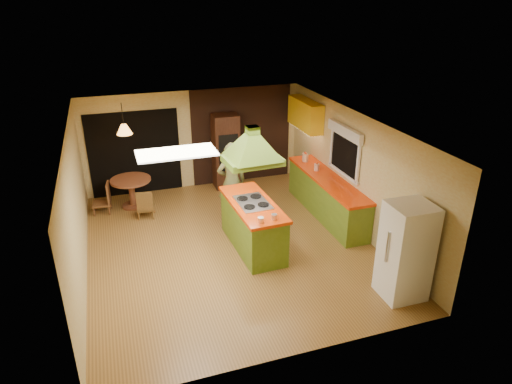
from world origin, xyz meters
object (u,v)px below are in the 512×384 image
object	(u,v)px
refrigerator	(406,251)
canister_large	(305,157)
kitchen_island	(253,225)
wall_oven	(226,151)
man	(232,182)
dining_table	(131,187)

from	to	relation	value
refrigerator	canister_large	xyz separation A→B (m)	(0.09, 4.24, 0.18)
canister_large	kitchen_island	bearing A→B (deg)	-135.05
wall_oven	canister_large	xyz separation A→B (m)	(1.67, -1.21, 0.06)
man	dining_table	size ratio (longest dim) A/B	1.91
kitchen_island	dining_table	xyz separation A→B (m)	(-2.13, 2.67, -0.00)
man	refrigerator	size ratio (longest dim) A/B	1.06
dining_table	man	bearing A→B (deg)	-32.67
kitchen_island	refrigerator	bearing A→B (deg)	-52.59
man	wall_oven	xyz separation A→B (m)	(0.36, 1.84, 0.06)
kitchen_island	refrigerator	world-z (taller)	refrigerator
wall_oven	canister_large	bearing A→B (deg)	-35.35
man	canister_large	bearing A→B (deg)	-165.87
wall_oven	refrigerator	bearing A→B (deg)	-73.31
canister_large	man	bearing A→B (deg)	-162.57
kitchen_island	canister_large	distance (m)	2.84
dining_table	canister_large	bearing A→B (deg)	-9.66
wall_oven	dining_table	xyz separation A→B (m)	(-2.44, -0.51, -0.47)
man	refrigerator	xyz separation A→B (m)	(1.94, -3.61, -0.05)
refrigerator	man	bearing A→B (deg)	119.18
canister_large	refrigerator	bearing A→B (deg)	-91.17
kitchen_island	dining_table	world-z (taller)	kitchen_island
man	dining_table	xyz separation A→B (m)	(-2.08, 1.33, -0.40)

